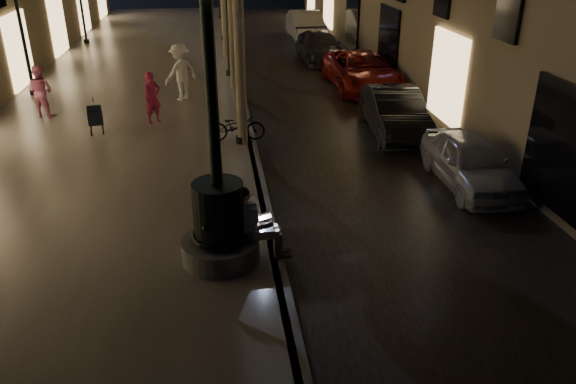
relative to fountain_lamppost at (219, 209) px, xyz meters
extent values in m
plane|color=black|center=(1.00, 13.00, -1.21)|extent=(120.00, 120.00, 0.00)
cube|color=black|center=(4.00, 13.00, -1.20)|extent=(6.00, 45.00, 0.02)
cube|color=#69635D|center=(-3.00, 13.00, -1.11)|extent=(8.00, 45.00, 0.20)
cube|color=#59595B|center=(1.00, 13.00, -1.11)|extent=(0.25, 45.00, 0.20)
cylinder|color=#59595B|center=(0.00, 0.00, -0.81)|extent=(1.40, 1.40, 0.40)
cylinder|color=black|center=(0.00, 0.00, -0.06)|extent=(0.90, 0.90, 1.10)
torus|color=black|center=(0.00, 0.00, -0.51)|extent=(1.04, 1.04, 0.10)
torus|color=black|center=(0.00, 0.00, 0.34)|extent=(0.89, 0.89, 0.09)
cylinder|color=black|center=(0.00, 0.00, 2.09)|extent=(0.20, 0.20, 3.20)
cube|color=tan|center=(0.55, 0.00, -0.52)|extent=(0.38, 0.25, 0.19)
cube|color=white|center=(0.49, 0.00, -0.16)|extent=(0.47, 0.27, 0.60)
sphere|color=tan|center=(0.46, 0.00, 0.23)|extent=(0.22, 0.22, 0.22)
sphere|color=black|center=(0.44, 0.00, 0.27)|extent=(0.22, 0.22, 0.22)
cube|color=tan|center=(0.80, -0.09, -0.52)|extent=(0.48, 0.14, 0.15)
cube|color=tan|center=(0.80, 0.09, -0.52)|extent=(0.48, 0.14, 0.15)
cube|color=tan|center=(1.03, -0.09, -0.76)|extent=(0.14, 0.13, 0.49)
cube|color=tan|center=(1.03, 0.09, -0.76)|extent=(0.14, 0.13, 0.49)
cube|color=black|center=(1.14, -0.09, -1.00)|extent=(0.27, 0.11, 0.03)
cube|color=black|center=(1.14, 0.09, -1.00)|extent=(0.27, 0.11, 0.03)
cube|color=black|center=(0.82, 0.00, -0.43)|extent=(0.25, 0.35, 0.02)
cube|color=black|center=(0.66, 0.00, -0.32)|extent=(0.09, 0.35, 0.23)
cube|color=#B2C2FF|center=(0.67, 0.00, -0.32)|extent=(0.07, 0.32, 0.19)
cylinder|color=#6B604C|center=(0.75, 6.00, 1.49)|extent=(0.28, 0.28, 5.00)
cylinder|color=#6B604C|center=(0.80, 12.00, 1.54)|extent=(0.28, 0.28, 5.10)
cylinder|color=#6B604C|center=(0.70, 18.00, 1.44)|extent=(0.28, 0.28, 4.90)
cylinder|color=black|center=(0.70, 6.00, -0.91)|extent=(0.28, 0.28, 0.20)
cylinder|color=black|center=(0.70, 6.00, 1.19)|extent=(0.12, 0.12, 4.40)
cylinder|color=black|center=(0.70, 14.00, -0.91)|extent=(0.28, 0.28, 0.20)
cylinder|color=black|center=(0.70, 14.00, 1.19)|extent=(0.12, 0.12, 4.40)
cylinder|color=black|center=(0.70, 22.00, -0.91)|extent=(0.28, 0.28, 0.20)
cylinder|color=black|center=(0.70, 30.00, -0.91)|extent=(0.28, 0.28, 0.20)
cylinder|color=black|center=(-6.40, 12.00, -0.91)|extent=(0.28, 0.28, 0.20)
cylinder|color=black|center=(-6.40, 12.00, 1.19)|extent=(0.12, 0.12, 4.40)
cylinder|color=black|center=(-6.40, 22.00, -0.91)|extent=(0.28, 0.28, 0.20)
cube|color=black|center=(-3.44, 7.48, -0.50)|extent=(0.54, 0.76, 0.41)
cube|color=black|center=(-3.38, 7.17, -0.23)|extent=(0.39, 0.23, 0.27)
cylinder|color=black|center=(-3.55, 7.18, -0.92)|extent=(0.07, 0.19, 0.18)
cylinder|color=black|center=(-3.22, 7.24, -0.92)|extent=(0.07, 0.19, 0.18)
cylinder|color=black|center=(-3.65, 7.72, -0.92)|extent=(0.07, 0.19, 0.18)
cylinder|color=black|center=(-3.33, 7.79, -0.92)|extent=(0.07, 0.19, 0.18)
cylinder|color=black|center=(-3.51, 7.84, -0.14)|extent=(0.11, 0.41, 0.25)
imported|color=#B5B7BD|center=(5.98, 2.89, -0.60)|extent=(1.47, 3.60, 1.22)
imported|color=black|center=(5.32, 6.73, -0.54)|extent=(1.71, 4.19, 1.35)
imported|color=maroon|center=(5.68, 11.95, -0.52)|extent=(2.42, 5.03, 1.38)
imported|color=#2D2D32|center=(5.00, 17.18, -0.58)|extent=(1.91, 4.42, 1.27)
imported|color=#A8A9A3|center=(5.22, 22.50, -0.45)|extent=(1.73, 4.68, 1.53)
imported|color=#B6244D|center=(-1.83, 8.18, -0.23)|extent=(0.68, 0.65, 1.57)
imported|color=pink|center=(-5.36, 9.33, -0.20)|extent=(0.96, 0.86, 1.62)
imported|color=white|center=(-1.07, 10.65, -0.05)|extent=(1.42, 1.32, 1.92)
imported|color=black|center=(0.60, 6.24, -0.59)|extent=(1.61, 0.61, 0.83)
camera|label=1|loc=(0.05, -8.78, 4.44)|focal=35.00mm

